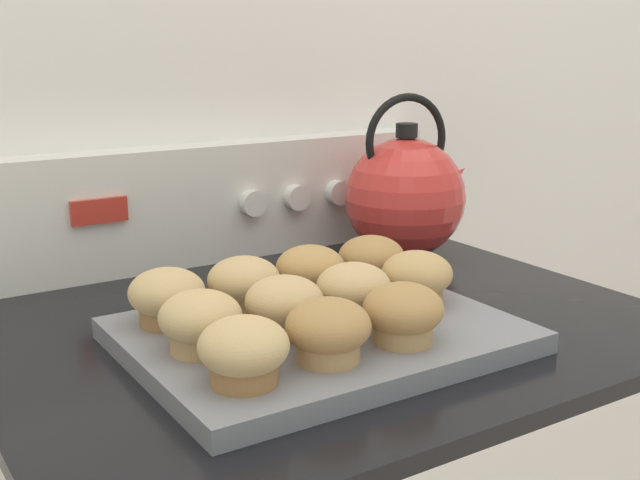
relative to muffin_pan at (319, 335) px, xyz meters
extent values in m
cube|color=white|center=(0.04, 0.42, 0.26)|extent=(8.00, 0.05, 2.40)
cube|color=black|center=(0.04, 0.08, -0.02)|extent=(0.75, 0.63, 0.02)
cube|color=silver|center=(0.04, 0.37, 0.07)|extent=(0.74, 0.05, 0.17)
cube|color=#B72D23|center=(-0.12, 0.34, 0.09)|extent=(0.07, 0.01, 0.03)
cylinder|color=silver|center=(0.10, 0.33, 0.07)|extent=(0.04, 0.02, 0.04)
cylinder|color=silver|center=(0.17, 0.33, 0.07)|extent=(0.04, 0.02, 0.04)
cylinder|color=silver|center=(0.25, 0.33, 0.07)|extent=(0.04, 0.02, 0.04)
cylinder|color=silver|center=(0.32, 0.33, 0.07)|extent=(0.04, 0.02, 0.04)
cube|color=slate|center=(0.00, 0.00, 0.00)|extent=(0.39, 0.30, 0.02)
cylinder|color=olive|center=(-0.13, -0.09, 0.02)|extent=(0.06, 0.06, 0.03)
ellipsoid|color=tan|center=(-0.13, -0.09, 0.05)|extent=(0.08, 0.08, 0.05)
cylinder|color=tan|center=(-0.04, -0.08, 0.02)|extent=(0.06, 0.06, 0.03)
ellipsoid|color=#B2844C|center=(-0.04, -0.08, 0.05)|extent=(0.08, 0.08, 0.05)
cylinder|color=tan|center=(0.04, -0.08, 0.02)|extent=(0.06, 0.06, 0.03)
ellipsoid|color=#B2844C|center=(0.04, -0.08, 0.05)|extent=(0.08, 0.08, 0.05)
cylinder|color=tan|center=(-0.13, 0.00, 0.02)|extent=(0.06, 0.06, 0.03)
ellipsoid|color=tan|center=(-0.13, 0.00, 0.05)|extent=(0.08, 0.08, 0.05)
cylinder|color=#A37A4C|center=(-0.04, 0.00, 0.02)|extent=(0.06, 0.06, 0.03)
ellipsoid|color=tan|center=(-0.04, 0.00, 0.05)|extent=(0.08, 0.08, 0.05)
cylinder|color=olive|center=(0.04, 0.00, 0.02)|extent=(0.06, 0.06, 0.03)
ellipsoid|color=tan|center=(0.04, 0.00, 0.05)|extent=(0.08, 0.08, 0.05)
cylinder|color=#A37A4C|center=(0.13, 0.00, 0.02)|extent=(0.06, 0.06, 0.03)
ellipsoid|color=tan|center=(0.13, 0.00, 0.05)|extent=(0.08, 0.08, 0.05)
cylinder|color=olive|center=(-0.13, 0.09, 0.02)|extent=(0.06, 0.06, 0.03)
ellipsoid|color=tan|center=(-0.13, 0.09, 0.05)|extent=(0.08, 0.08, 0.05)
cylinder|color=tan|center=(-0.04, 0.09, 0.02)|extent=(0.06, 0.06, 0.03)
ellipsoid|color=tan|center=(-0.04, 0.09, 0.05)|extent=(0.08, 0.08, 0.05)
cylinder|color=olive|center=(0.04, 0.09, 0.02)|extent=(0.06, 0.06, 0.03)
ellipsoid|color=tan|center=(0.04, 0.09, 0.05)|extent=(0.08, 0.08, 0.05)
cylinder|color=tan|center=(0.13, 0.09, 0.02)|extent=(0.06, 0.06, 0.03)
ellipsoid|color=#B2844C|center=(0.13, 0.09, 0.05)|extent=(0.08, 0.08, 0.05)
sphere|color=red|center=(0.30, 0.23, 0.08)|extent=(0.18, 0.18, 0.18)
cylinder|color=black|center=(0.30, 0.23, 0.17)|extent=(0.03, 0.03, 0.02)
cone|color=red|center=(0.38, 0.22, 0.10)|extent=(0.07, 0.05, 0.06)
torus|color=black|center=(0.30, 0.23, 0.16)|extent=(0.13, 0.02, 0.13)
camera|label=1|loc=(-0.42, -0.67, 0.31)|focal=45.00mm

